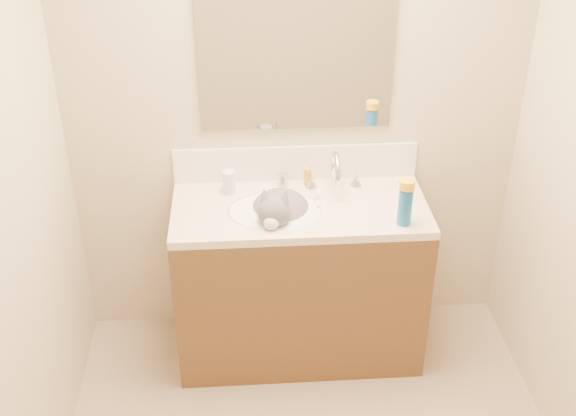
{
  "coord_description": "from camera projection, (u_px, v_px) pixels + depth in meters",
  "views": [
    {
      "loc": [
        -0.26,
        -1.92,
        2.59
      ],
      "look_at": [
        -0.06,
        0.92,
        0.88
      ],
      "focal_mm": 45.0,
      "sensor_mm": 36.0,
      "label": 1
    }
  ],
  "objects": [
    {
      "name": "toothbrush",
      "position": [
        318.0,
        199.0,
        3.42
      ],
      "size": [
        0.03,
        0.16,
        0.01
      ],
      "primitive_type": "cube",
      "rotation": [
        0.0,
        0.0,
        -0.07
      ],
      "color": "silver",
      "rests_on": "counter_slab"
    },
    {
      "name": "basin",
      "position": [
        275.0,
        223.0,
        3.38
      ],
      "size": [
        0.45,
        0.36,
        0.14
      ],
      "primitive_type": "ellipsoid",
      "color": "white",
      "rests_on": "vanity_cabinet"
    },
    {
      "name": "vanity_cabinet",
      "position": [
        299.0,
        283.0,
        3.61
      ],
      "size": [
        1.2,
        0.55,
        0.82
      ],
      "primitive_type": "cube",
      "color": "#56381D",
      "rests_on": "ground"
    },
    {
      "name": "spray_cap",
      "position": [
        407.0,
        185.0,
        3.14
      ],
      "size": [
        0.09,
        0.09,
        0.04
      ],
      "primitive_type": "cylinder",
      "rotation": [
        0.0,
        0.0,
        -0.35
      ],
      "color": "yellow",
      "rests_on": "spray_can"
    },
    {
      "name": "pill_label",
      "position": [
        229.0,
        184.0,
        3.46
      ],
      "size": [
        0.08,
        0.08,
        0.04
      ],
      "primitive_type": "cylinder",
      "rotation": [
        0.0,
        0.0,
        0.39
      ],
      "color": "orange",
      "rests_on": "pill_bottle"
    },
    {
      "name": "faucet",
      "position": [
        335.0,
        174.0,
        3.46
      ],
      "size": [
        0.28,
        0.2,
        0.21
      ],
      "color": "silver",
      "rests_on": "counter_slab"
    },
    {
      "name": "silver_jar",
      "position": [
        283.0,
        180.0,
        3.53
      ],
      "size": [
        0.05,
        0.05,
        0.06
      ],
      "primitive_type": "cylinder",
      "rotation": [
        0.0,
        0.0,
        -0.02
      ],
      "color": "#B7B7BC",
      "rests_on": "counter_slab"
    },
    {
      "name": "counter_slab",
      "position": [
        300.0,
        209.0,
        3.39
      ],
      "size": [
        1.2,
        0.55,
        0.04
      ],
      "primitive_type": "cube",
      "color": "beige",
      "rests_on": "vanity_cabinet"
    },
    {
      "name": "amber_bottle",
      "position": [
        308.0,
        177.0,
        3.53
      ],
      "size": [
        0.05,
        0.05,
        0.09
      ],
      "primitive_type": "cylinder",
      "rotation": [
        0.0,
        0.0,
        -0.33
      ],
      "color": "orange",
      "rests_on": "counter_slab"
    },
    {
      "name": "spray_can",
      "position": [
        405.0,
        207.0,
        3.2
      ],
      "size": [
        0.08,
        0.08,
        0.17
      ],
      "primitive_type": "cylinder",
      "rotation": [
        0.0,
        0.0,
        -0.35
      ],
      "color": "#1757A6",
      "rests_on": "counter_slab"
    },
    {
      "name": "mirror",
      "position": [
        296.0,
        47.0,
        3.25
      ],
      "size": [
        0.9,
        0.02,
        0.8
      ],
      "primitive_type": "cube",
      "color": "white",
      "rests_on": "room_shell"
    },
    {
      "name": "toothbrush_head",
      "position": [
        318.0,
        198.0,
        3.42
      ],
      "size": [
        0.02,
        0.03,
        0.02
      ],
      "primitive_type": "cube",
      "rotation": [
        0.0,
        0.0,
        -0.07
      ],
      "color": "#5B9BC1",
      "rests_on": "counter_slab"
    },
    {
      "name": "room_shell",
      "position": [
        329.0,
        192.0,
        2.22
      ],
      "size": [
        2.24,
        2.54,
        2.52
      ],
      "color": "#C2B090",
      "rests_on": "ground"
    },
    {
      "name": "cat",
      "position": [
        280.0,
        214.0,
        3.37
      ],
      "size": [
        0.37,
        0.44,
        0.32
      ],
      "rotation": [
        0.0,
        0.0,
        -0.26
      ],
      "color": "#535053",
      "rests_on": "basin"
    },
    {
      "name": "backsplash",
      "position": [
        296.0,
        163.0,
        3.56
      ],
      "size": [
        1.2,
        0.02,
        0.18
      ],
      "primitive_type": "cube",
      "color": "white",
      "rests_on": "counter_slab"
    },
    {
      "name": "pill_bottle",
      "position": [
        229.0,
        182.0,
        3.46
      ],
      "size": [
        0.08,
        0.08,
        0.11
      ],
      "primitive_type": "cylinder",
      "rotation": [
        0.0,
        0.0,
        0.39
      ],
      "color": "silver",
      "rests_on": "counter_slab"
    }
  ]
}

